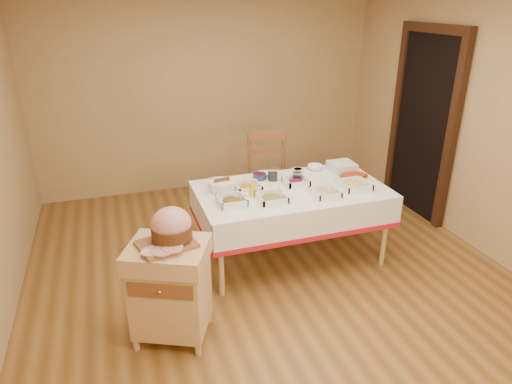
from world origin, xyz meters
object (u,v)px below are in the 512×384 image
ham_on_board (171,228)px  bread_basket (222,186)px  dining_table (291,204)px  brass_platter (353,177)px  dining_chair (269,178)px  preserve_jar_left (273,175)px  preserve_jar_right (297,178)px  mustard_bottle (253,189)px  plate_stack (342,167)px  butcher_cart (170,286)px

ham_on_board → bread_basket: size_ratio=1.60×
dining_table → brass_platter: size_ratio=5.78×
dining_table → bread_basket: 0.70m
dining_chair → preserve_jar_left: size_ratio=7.95×
preserve_jar_right → mustard_bottle: size_ratio=0.69×
mustard_bottle → bread_basket: mustard_bottle is taller
dining_table → plate_stack: 0.78m
dining_chair → bread_basket: (-0.73, -0.70, 0.27)m
butcher_cart → ham_on_board: 0.47m
preserve_jar_left → mustard_bottle: mustard_bottle is taller
brass_platter → ham_on_board: bearing=-157.0°
dining_chair → preserve_jar_right: dining_chair is taller
bread_basket → brass_platter: bearing=-4.7°
dining_chair → ham_on_board: ham_on_board is taller
mustard_bottle → brass_platter: 1.12m
ham_on_board → brass_platter: size_ratio=1.33×
preserve_jar_left → mustard_bottle: size_ratio=0.82×
butcher_cart → brass_platter: (2.01, 0.87, 0.32)m
ham_on_board → mustard_bottle: size_ratio=2.61×
mustard_bottle → brass_platter: size_ratio=0.51×
bread_basket → plate_stack: 1.35m
brass_platter → plate_stack: bearing=92.2°
dining_chair → brass_platter: bearing=-52.4°
butcher_cart → ham_on_board: size_ratio=1.94×
preserve_jar_left → plate_stack: 0.79m
preserve_jar_left → brass_platter: preserve_jar_left is taller
ham_on_board → plate_stack: ham_on_board is taller
preserve_jar_right → bread_basket: size_ratio=0.42×
dining_table → ham_on_board: (-1.27, -0.78, 0.33)m
bread_basket → plate_stack: size_ratio=1.02×
ham_on_board → brass_platter: 2.14m
dining_table → butcher_cart: butcher_cart is taller
mustard_bottle → brass_platter: bearing=5.9°
dining_chair → plate_stack: dining_chair is taller
preserve_jar_right → mustard_bottle: 0.56m
plate_stack → brass_platter: plate_stack is taller
preserve_jar_right → brass_platter: size_ratio=0.35×
dining_table → brass_platter: bearing=4.5°
preserve_jar_left → brass_platter: size_ratio=0.42×
ham_on_board → preserve_jar_right: ham_on_board is taller
dining_table → mustard_bottle: mustard_bottle is taller
dining_table → ham_on_board: bearing=-148.4°
dining_table → bread_basket: (-0.65, 0.17, 0.21)m
butcher_cart → plate_stack: 2.31m
ham_on_board → mustard_bottle: bearing=40.2°
dining_table → butcher_cart: (-1.31, -0.81, -0.14)m
preserve_jar_right → ham_on_board: bearing=-146.5°
butcher_cart → bread_basket: (0.66, 0.98, 0.35)m
butcher_cart → preserve_jar_left: 1.66m
mustard_bottle → plate_stack: mustard_bottle is taller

